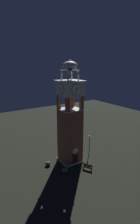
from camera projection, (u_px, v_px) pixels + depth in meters
name	position (u px, v px, depth m)	size (l,w,h in m)	color
ground	(70.00, 161.00, 32.22)	(80.00, 80.00, 0.00)	black
clock_tower	(70.00, 123.00, 30.34)	(3.85, 3.85, 17.42)	brown
park_bench	(87.00, 167.00, 29.41)	(1.17, 1.61, 0.95)	brown
lamp_post	(89.00, 141.00, 34.24)	(0.36, 0.36, 3.70)	black
trash_bin	(80.00, 146.00, 37.02)	(0.52, 0.52, 0.80)	#2D2D33
shrub_near_entry	(63.00, 150.00, 35.06)	(1.29, 1.29, 0.93)	#336638
shrub_left_of_tower	(65.00, 171.00, 28.44)	(0.94, 0.94, 0.89)	#336638
shrub_behind_bench	(48.00, 164.00, 30.58)	(0.89, 0.89, 0.73)	#336638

